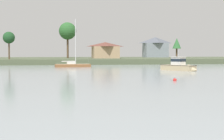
% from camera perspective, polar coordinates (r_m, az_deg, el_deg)
% --- Properties ---
extents(far_shore_bank, '(225.44, 58.75, 1.51)m').
position_cam_1_polar(far_shore_bank, '(118.39, -3.51, 1.76)').
color(far_shore_bank, '#4C563D').
rests_on(far_shore_bank, ground).
extents(sailboat_wood, '(8.22, 2.62, 11.45)m').
position_cam_1_polar(sailboat_wood, '(75.11, -6.85, 0.69)').
color(sailboat_wood, brown).
rests_on(sailboat_wood, ground).
extents(cruiser_sand, '(5.44, 7.86, 4.54)m').
position_cam_1_polar(cruiser_sand, '(60.92, 11.85, 0.43)').
color(cruiser_sand, tan).
rests_on(cruiser_sand, ground).
extents(mooring_buoy_red, '(0.42, 0.42, 0.47)m').
position_cam_1_polar(mooring_buoy_red, '(38.34, 10.89, -1.74)').
color(mooring_buoy_red, red).
rests_on(mooring_buoy_red, ground).
extents(shore_tree_right_mid, '(3.07, 3.07, 7.12)m').
position_cam_1_polar(shore_tree_right_mid, '(120.19, 11.21, 4.52)').
color(shore_tree_right_mid, brown).
rests_on(shore_tree_right_mid, far_shore_bank).
extents(shore_tree_far_right, '(3.25, 3.25, 7.58)m').
position_cam_1_polar(shore_tree_far_right, '(94.64, -17.52, 5.35)').
color(shore_tree_far_right, brown).
rests_on(shore_tree_far_right, far_shore_bank).
extents(shore_tree_left_mid, '(5.94, 5.94, 12.28)m').
position_cam_1_polar(shore_tree_left_mid, '(114.21, -7.74, 6.70)').
color(shore_tree_left_mid, brown).
rests_on(shore_tree_left_mid, far_shore_bank).
extents(cottage_hillside, '(9.05, 8.04, 5.34)m').
position_cam_1_polar(cottage_hillside, '(108.92, -1.18, 3.51)').
color(cottage_hillside, tan).
rests_on(cottage_hillside, far_shore_bank).
extents(cottage_near_water, '(9.99, 6.86, 8.19)m').
position_cam_1_polar(cottage_near_water, '(134.17, 7.56, 4.01)').
color(cottage_near_water, gray).
rests_on(cottage_near_water, far_shore_bank).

